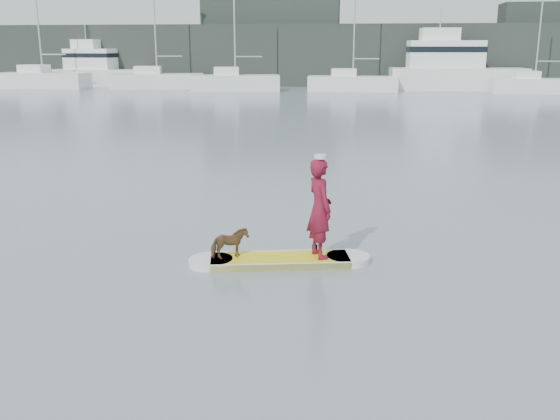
# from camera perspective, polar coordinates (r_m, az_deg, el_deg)

# --- Properties ---
(ground) EXTENTS (140.00, 140.00, 0.00)m
(ground) POSITION_cam_1_polar(r_m,az_deg,el_deg) (13.16, 10.95, -2.40)
(ground) COLOR slate
(ground) RESTS_ON ground
(paddleboard) EXTENTS (3.26, 1.27, 0.12)m
(paddleboard) POSITION_cam_1_polar(r_m,az_deg,el_deg) (11.34, -0.00, -4.60)
(paddleboard) COLOR yellow
(paddleboard) RESTS_ON ground
(paddler) EXTENTS (0.68, 0.78, 1.80)m
(paddler) POSITION_cam_1_polar(r_m,az_deg,el_deg) (11.13, 3.65, 0.16)
(paddler) COLOR maroon
(paddler) RESTS_ON paddleboard
(white_cap) EXTENTS (0.22, 0.22, 0.07)m
(white_cap) POSITION_cam_1_polar(r_m,az_deg,el_deg) (10.93, 3.73, 4.90)
(white_cap) COLOR silver
(white_cap) RESTS_ON paddler
(dog) EXTENTS (0.72, 0.58, 0.55)m
(dog) POSITION_cam_1_polar(r_m,az_deg,el_deg) (11.21, -4.64, -3.06)
(dog) COLOR #53371C
(dog) RESTS_ON paddleboard
(paddle) EXTENTS (0.10, 0.30, 2.00)m
(paddle) POSITION_cam_1_polar(r_m,az_deg,el_deg) (11.43, 3.24, -0.60)
(paddle) COLOR black
(paddle) RESTS_ON ground
(sailboat_a) EXTENTS (8.73, 3.22, 12.47)m
(sailboat_a) POSITION_cam_1_polar(r_m,az_deg,el_deg) (64.46, -20.88, 11.12)
(sailboat_a) COLOR white
(sailboat_a) RESTS_ON ground
(sailboat_b) EXTENTS (8.92, 4.31, 12.73)m
(sailboat_b) POSITION_cam_1_polar(r_m,az_deg,el_deg) (60.95, -11.21, 11.65)
(sailboat_b) COLOR white
(sailboat_b) RESTS_ON ground
(sailboat_c) EXTENTS (8.14, 3.94, 11.20)m
(sailboat_c) POSITION_cam_1_polar(r_m,az_deg,el_deg) (56.94, -4.16, 11.63)
(sailboat_c) COLOR white
(sailboat_c) RESTS_ON ground
(sailboat_d) EXTENTS (7.91, 2.51, 11.63)m
(sailboat_d) POSITION_cam_1_polar(r_m,az_deg,el_deg) (56.92, 6.60, 11.58)
(sailboat_d) COLOR white
(sailboat_d) RESTS_ON ground
(sailboat_e) EXTENTS (7.12, 2.39, 10.29)m
(sailboat_e) POSITION_cam_1_polar(r_m,az_deg,el_deg) (57.96, 22.17, 10.58)
(sailboat_e) COLOR white
(sailboat_e) RESTS_ON ground
(motor_yacht_a) EXTENTS (12.21, 4.31, 7.23)m
(motor_yacht_a) POSITION_cam_1_polar(r_m,az_deg,el_deg) (60.06, 15.43, 12.47)
(motor_yacht_a) COLOR white
(motor_yacht_a) RESTS_ON ground
(motor_yacht_b) EXTENTS (9.48, 4.39, 6.02)m
(motor_yacht_b) POSITION_cam_1_polar(r_m,az_deg,el_deg) (67.31, -16.44, 12.29)
(motor_yacht_b) COLOR white
(motor_yacht_b) RESTS_ON ground
(shore_mass) EXTENTS (90.00, 6.00, 6.00)m
(shore_mass) POSITION_cam_1_polar(r_m,az_deg,el_deg) (65.58, 8.02, 13.83)
(shore_mass) COLOR black
(shore_mass) RESTS_ON ground
(shore_building_west) EXTENTS (14.00, 4.00, 9.00)m
(shore_building_west) POSITION_cam_1_polar(r_m,az_deg,el_deg) (67.17, -0.81, 15.26)
(shore_building_west) COLOR black
(shore_building_west) RESTS_ON ground
(shore_building_east) EXTENTS (10.00, 4.00, 8.00)m
(shore_building_east) POSITION_cam_1_polar(r_m,az_deg,el_deg) (69.22, 23.55, 13.65)
(shore_building_east) COLOR black
(shore_building_east) RESTS_ON ground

